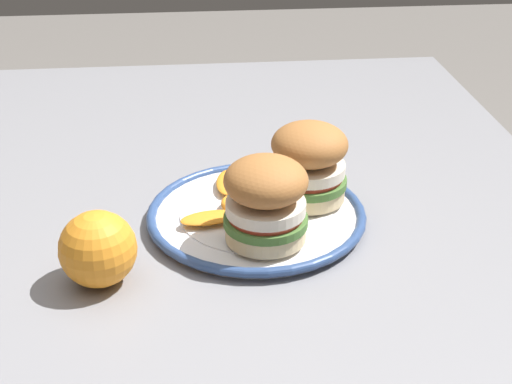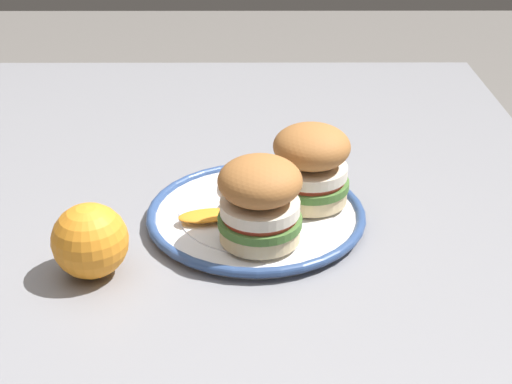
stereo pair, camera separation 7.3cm
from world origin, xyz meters
name	(u,v)px [view 2 (the right image)]	position (x,y,z in m)	size (l,w,h in m)	color
dining_table	(223,289)	(0.00, 0.00, 0.66)	(1.25, 0.93, 0.76)	gray
dinner_plate	(256,214)	(0.00, -0.04, 0.77)	(0.27, 0.27, 0.02)	white
sandwich_half_left	(311,164)	(0.02, -0.11, 0.83)	(0.13, 0.13, 0.10)	beige
sandwich_half_right	(260,199)	(-0.07, -0.05, 0.83)	(0.13, 0.13, 0.10)	beige
orange_peel_curled	(240,203)	(0.01, -0.02, 0.78)	(0.05, 0.05, 0.01)	orange
orange_peel_strip_long	(232,181)	(0.07, -0.01, 0.78)	(0.07, 0.04, 0.01)	orange
orange_peel_strip_short	(207,216)	(-0.02, 0.02, 0.78)	(0.05, 0.07, 0.01)	orange
whole_orange	(90,241)	(-0.11, 0.14, 0.80)	(0.08, 0.08, 0.08)	orange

